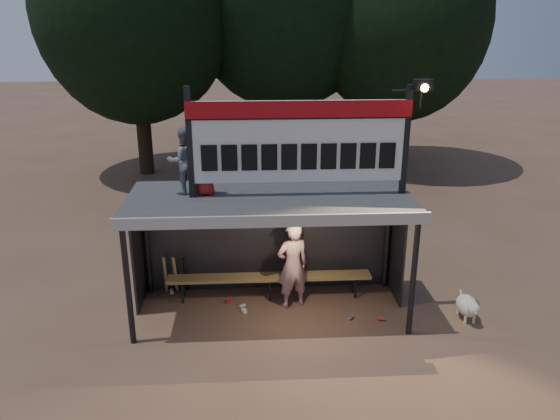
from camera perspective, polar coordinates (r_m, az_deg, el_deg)
The scene contains 12 objects.
ground at distance 10.53m, azimuth -0.98°, elevation -10.55°, with size 80.00×80.00×0.00m, color brown.
player at distance 10.34m, azimuth 1.32°, elevation -5.81°, with size 0.62×0.41×1.71m, color silver.
child_a at distance 9.71m, azimuth -10.04°, elevation 5.11°, with size 0.57×0.45×1.18m, color gray.
child_b at distance 9.58m, azimuth -7.88°, elevation 4.32°, with size 0.46×0.30×0.95m, color maroon.
dugout_shelter at distance 9.97m, azimuth -1.10°, elevation -0.61°, with size 5.10×2.08×2.32m.
scoreboard_assembly at distance 9.35m, azimuth 2.35°, elevation 7.45°, with size 4.10×0.27×1.99m.
bench at distance 10.81m, azimuth -1.11°, elevation -7.10°, with size 4.00×0.35×0.48m.
tree_left at distance 19.45m, azimuth -15.04°, elevation 19.62°, with size 6.46×6.46×9.27m.
tree_right at distance 20.33m, azimuth 12.62°, elevation 18.85°, with size 6.08×6.08×8.72m.
dog at distance 10.71m, azimuth 19.04°, elevation -9.47°, with size 0.36×0.81×0.49m.
bats at distance 11.15m, azimuth -10.89°, elevation -6.62°, with size 0.48×0.32×0.84m.
litter at distance 10.60m, azimuth -1.52°, elevation -10.10°, with size 4.10×1.39×0.08m.
Camera 1 is at (-0.36, -9.11, 5.28)m, focal length 35.00 mm.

